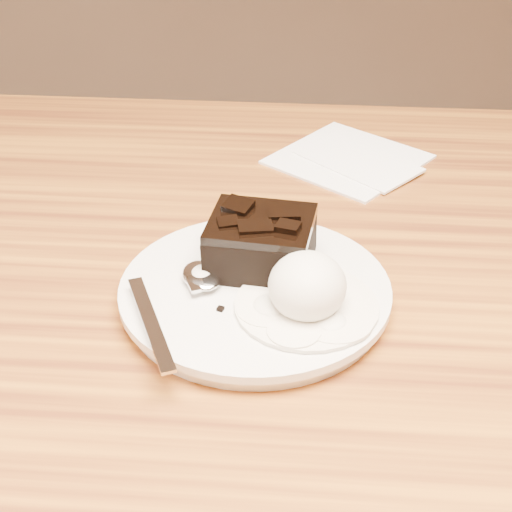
# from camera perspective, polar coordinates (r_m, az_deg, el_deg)

# --- Properties ---
(plate) EXTENTS (0.22, 0.22, 0.02)m
(plate) POSITION_cam_1_polar(r_m,az_deg,el_deg) (0.63, -0.07, -2.84)
(plate) COLOR white
(plate) RESTS_ON dining_table
(brownie) EXTENTS (0.09, 0.08, 0.04)m
(brownie) POSITION_cam_1_polar(r_m,az_deg,el_deg) (0.64, 0.37, 0.73)
(brownie) COLOR black
(brownie) RESTS_ON plate
(ice_cream_scoop) EXTENTS (0.06, 0.06, 0.05)m
(ice_cream_scoop) POSITION_cam_1_polar(r_m,az_deg,el_deg) (0.59, 3.76, -2.19)
(ice_cream_scoop) COLOR white
(ice_cream_scoop) RESTS_ON plate
(melt_puddle) EXTENTS (0.11, 0.11, 0.00)m
(melt_puddle) POSITION_cam_1_polar(r_m,az_deg,el_deg) (0.60, 3.70, -3.71)
(melt_puddle) COLOR white
(melt_puddle) RESTS_ON plate
(spoon) EXTENTS (0.10, 0.17, 0.01)m
(spoon) POSITION_cam_1_polar(r_m,az_deg,el_deg) (0.63, -3.97, -1.56)
(spoon) COLOR silver
(spoon) RESTS_ON plate
(napkin) EXTENTS (0.20, 0.20, 0.01)m
(napkin) POSITION_cam_1_polar(r_m,az_deg,el_deg) (0.87, 6.74, 7.11)
(napkin) COLOR white
(napkin) RESTS_ON dining_table
(crumb_a) EXTENTS (0.01, 0.01, 0.00)m
(crumb_a) POSITION_cam_1_polar(r_m,az_deg,el_deg) (0.58, 5.96, -5.78)
(crumb_a) COLOR black
(crumb_a) RESTS_ON plate
(crumb_b) EXTENTS (0.01, 0.01, 0.00)m
(crumb_b) POSITION_cam_1_polar(r_m,az_deg,el_deg) (0.60, -2.61, -3.88)
(crumb_b) COLOR black
(crumb_b) RESTS_ON plate
(crumb_c) EXTENTS (0.01, 0.01, 0.00)m
(crumb_c) POSITION_cam_1_polar(r_m,az_deg,el_deg) (0.59, 1.68, -4.49)
(crumb_c) COLOR black
(crumb_c) RESTS_ON plate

